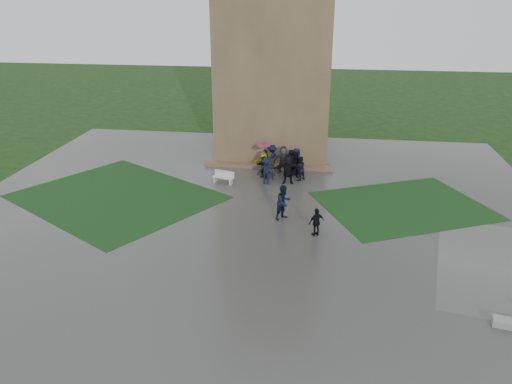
# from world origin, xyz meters

# --- Properties ---
(ground) EXTENTS (120.00, 120.00, 0.00)m
(ground) POSITION_xyz_m (0.00, 0.00, 0.00)
(ground) COLOR black
(plaza) EXTENTS (34.00, 34.00, 0.02)m
(plaza) POSITION_xyz_m (0.00, 2.00, 0.01)
(plaza) COLOR #373734
(plaza) RESTS_ON ground
(lawn_inset_left) EXTENTS (14.10, 13.46, 0.01)m
(lawn_inset_left) POSITION_xyz_m (-8.50, 4.00, 0.03)
(lawn_inset_left) COLOR black
(lawn_inset_left) RESTS_ON plaza
(lawn_inset_right) EXTENTS (11.12, 10.15, 0.01)m
(lawn_inset_right) POSITION_xyz_m (8.50, 5.00, 0.03)
(lawn_inset_right) COLOR black
(lawn_inset_right) RESTS_ON plaza
(tower) EXTENTS (8.00, 8.00, 18.00)m
(tower) POSITION_xyz_m (0.00, 15.00, 9.00)
(tower) COLOR brown
(tower) RESTS_ON ground
(tower_plinth) EXTENTS (9.00, 0.80, 0.22)m
(tower_plinth) POSITION_xyz_m (0.00, 10.60, 0.13)
(tower_plinth) COLOR brown
(tower_plinth) RESTS_ON plaza
(bench) EXTENTS (1.47, 0.83, 0.81)m
(bench) POSITION_xyz_m (-2.53, 7.16, 0.44)
(bench) COLOR silver
(bench) RESTS_ON plaza
(visitor_cluster) EXTENTS (3.68, 3.50, 2.70)m
(visitor_cluster) POSITION_xyz_m (0.79, 8.83, 1.04)
(visitor_cluster) COLOR black
(visitor_cluster) RESTS_ON plaza
(pedestrian_mid) EXTENTS (1.03, 1.06, 1.94)m
(pedestrian_mid) POSITION_xyz_m (1.77, 2.28, 0.99)
(pedestrian_mid) COLOR black
(pedestrian_mid) RESTS_ON plaza
(pedestrian_near) EXTENTS (0.99, 0.89, 1.48)m
(pedestrian_near) POSITION_xyz_m (3.59, 0.51, 0.76)
(pedestrian_near) COLOR black
(pedestrian_near) RESTS_ON plaza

